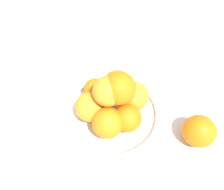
# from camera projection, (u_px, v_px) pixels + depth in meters

# --- Properties ---
(ground_plane) EXTENTS (4.00, 4.00, 0.00)m
(ground_plane) POSITION_uv_depth(u_px,v_px,m) (112.00, 116.00, 0.62)
(ground_plane) COLOR beige
(fruit_bowl) EXTENTS (0.27, 0.27, 0.03)m
(fruit_bowl) POSITION_uv_depth(u_px,v_px,m) (112.00, 113.00, 0.61)
(fruit_bowl) COLOR silver
(fruit_bowl) RESTS_ON ground_plane
(orange_pile) EXTENTS (0.19, 0.19, 0.14)m
(orange_pile) POSITION_uv_depth(u_px,v_px,m) (113.00, 99.00, 0.55)
(orange_pile) COLOR orange
(orange_pile) RESTS_ON fruit_bowl
(stray_orange) EXTENTS (0.08, 0.08, 0.08)m
(stray_orange) POSITION_uv_depth(u_px,v_px,m) (199.00, 131.00, 0.55)
(stray_orange) COLOR orange
(stray_orange) RESTS_ON ground_plane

